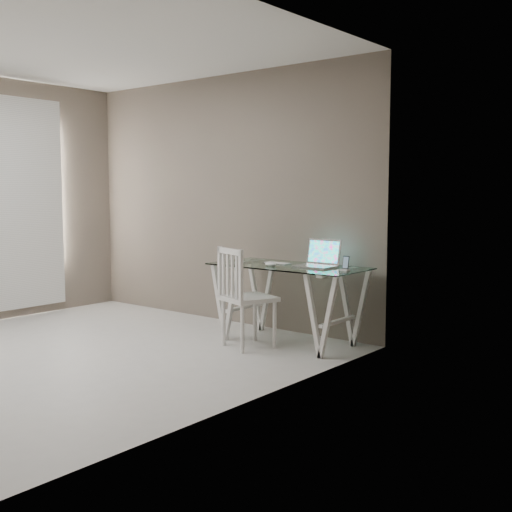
{
  "coord_description": "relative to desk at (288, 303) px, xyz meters",
  "views": [
    {
      "loc": [
        4.74,
        -3.06,
        1.45
      ],
      "look_at": [
        1.05,
        1.51,
        0.85
      ],
      "focal_mm": 45.0,
      "sensor_mm": 36.0,
      "label": 1
    }
  ],
  "objects": [
    {
      "name": "room",
      "position": [
        -1.26,
        -1.79,
        1.33
      ],
      "size": [
        4.5,
        4.52,
        2.71
      ],
      "color": "#AFADA8",
      "rests_on": "ground"
    },
    {
      "name": "desk",
      "position": [
        0.0,
        0.0,
        0.0
      ],
      "size": [
        1.5,
        0.7,
        0.75
      ],
      "color": "silver",
      "rests_on": "ground"
    },
    {
      "name": "chair",
      "position": [
        -0.22,
        -0.42,
        0.13
      ],
      "size": [
        0.54,
        0.54,
        0.93
      ],
      "rotation": [
        0.0,
        0.0,
        -0.33
      ],
      "color": "silver",
      "rests_on": "ground"
    },
    {
      "name": "laptop",
      "position": [
        0.27,
        0.1,
        0.42
      ],
      "size": [
        0.36,
        0.3,
        0.25
      ],
      "color": "silver",
      "rests_on": "desk"
    },
    {
      "name": "keyboard",
      "position": [
        -0.18,
        0.06,
        0.37
      ],
      "size": [
        0.27,
        0.12,
        0.01
      ],
      "primitive_type": "cube",
      "color": "silver",
      "rests_on": "desk"
    },
    {
      "name": "mouse",
      "position": [
        -0.1,
        -0.15,
        0.38
      ],
      "size": [
        0.12,
        0.07,
        0.04
      ],
      "primitive_type": "ellipsoid",
      "color": "white",
      "rests_on": "desk"
    },
    {
      "name": "phone_dock",
      "position": [
        0.63,
        -0.01,
        0.4
      ],
      "size": [
        0.07,
        0.07,
        0.13
      ],
      "color": "white",
      "rests_on": "desk"
    }
  ]
}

